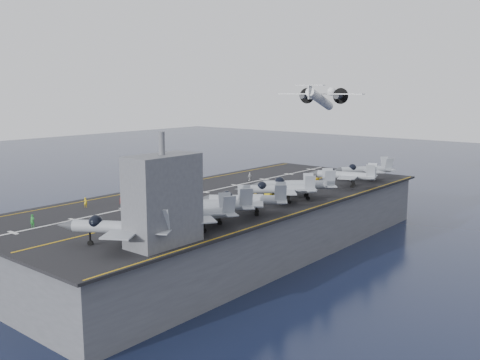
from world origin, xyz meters
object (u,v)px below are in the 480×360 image
Objects in this scene: fighter_jet_0 at (122,226)px; transport_plane at (320,99)px; island_superstructure at (163,189)px; tow_cart_a at (180,211)px.

transport_plane reaches higher than fighter_jet_0.
island_superstructure is at bearing 50.53° from fighter_jet_0.
fighter_jet_0 is 90.89m from transport_plane.
fighter_jet_0 is 9.05× the size of tow_cart_a.
island_superstructure is 87.17m from transport_plane.
fighter_jet_0 reaches higher than tow_cart_a.
fighter_jet_0 is at bearing -66.99° from tow_cart_a.
island_superstructure is 7.24m from fighter_jet_0.
transport_plane is at bearing 107.75° from island_superstructure.
island_superstructure reaches higher than tow_cart_a.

